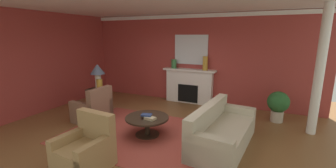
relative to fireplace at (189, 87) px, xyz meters
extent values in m
plane|color=brown|center=(0.03, -2.74, -0.56)|extent=(9.78, 9.78, 0.00)
cube|color=#9E3833|center=(0.03, 0.21, 0.93)|extent=(8.12, 0.12, 2.98)
cube|color=#9E3833|center=(-3.79, -2.44, 0.93)|extent=(0.12, 6.39, 2.98)
cube|color=white|center=(0.03, -2.44, 2.46)|extent=(8.12, 6.39, 0.06)
cube|color=white|center=(0.03, 0.13, 2.35)|extent=(8.12, 0.08, 0.12)
cube|color=#993D33|center=(-0.03, -2.86, -0.55)|extent=(3.80, 2.66, 0.01)
cube|color=white|center=(0.00, 0.01, 0.00)|extent=(1.60, 0.25, 1.11)
cube|color=black|center=(0.00, -0.01, -0.21)|extent=(0.70, 0.26, 0.60)
cube|color=white|center=(0.00, -0.02, 0.59)|extent=(1.80, 0.35, 0.06)
cube|color=silver|center=(0.00, 0.12, 1.26)|extent=(1.15, 0.04, 0.98)
cube|color=#BCB299|center=(1.68, -2.66, -0.33)|extent=(1.12, 2.18, 0.45)
cube|color=#BCB299|center=(1.33, -2.62, 0.09)|extent=(0.42, 2.11, 0.40)
cube|color=#BCB299|center=(1.58, -3.61, -0.25)|extent=(0.92, 0.30, 0.62)
cube|color=#BCB299|center=(1.78, -1.72, -0.25)|extent=(0.92, 0.30, 0.62)
cube|color=brown|center=(-1.85, -2.69, -0.34)|extent=(0.83, 0.83, 0.44)
cube|color=brown|center=(-1.53, -2.70, 0.14)|extent=(0.19, 0.81, 0.51)
cube|color=brown|center=(-1.83, -2.36, -0.26)|extent=(0.80, 0.17, 0.60)
cube|color=brown|center=(-1.86, -3.02, -0.26)|extent=(0.80, 0.17, 0.60)
cube|color=#9E7A4C|center=(-0.37, -4.48, -0.34)|extent=(0.87, 0.87, 0.44)
cube|color=#9E7A4C|center=(-0.35, -4.16, 0.14)|extent=(0.81, 0.23, 0.51)
cube|color=#9E7A4C|center=(-0.70, -4.45, -0.26)|extent=(0.21, 0.81, 0.60)
cube|color=#9E7A4C|center=(-0.05, -4.51, -0.26)|extent=(0.21, 0.81, 0.60)
cylinder|color=#2D2319|center=(-0.03, -2.86, -0.13)|extent=(1.00, 1.00, 0.04)
cylinder|color=#2D2319|center=(-0.03, -2.86, -0.35)|extent=(0.12, 0.12, 0.41)
cylinder|color=#2D2319|center=(-0.03, -2.86, -0.54)|extent=(0.56, 0.56, 0.03)
cube|color=#2D2319|center=(-2.24, -1.94, 0.12)|extent=(0.56, 0.56, 0.04)
cube|color=#2D2319|center=(-2.24, -1.94, -0.23)|extent=(0.10, 0.10, 0.66)
cube|color=#2D2319|center=(-2.24, -1.94, -0.54)|extent=(0.45, 0.45, 0.04)
cylinder|color=beige|center=(-2.24, -1.94, 0.37)|extent=(0.18, 0.18, 0.45)
cone|color=#4C566B|center=(-2.24, -1.94, 0.74)|extent=(0.44, 0.44, 0.30)
cylinder|color=#B7892D|center=(-2.09, -2.06, 0.30)|extent=(0.17, 0.17, 0.32)
cylinder|color=#33703D|center=(-0.55, -0.05, 0.77)|extent=(0.18, 0.18, 0.31)
cylinder|color=#B7892D|center=(0.55, -0.05, 0.84)|extent=(0.16, 0.16, 0.45)
cube|color=tan|center=(0.11, -2.97, -0.08)|extent=(0.26, 0.19, 0.06)
cube|color=navy|center=(0.00, -2.93, -0.03)|extent=(0.26, 0.20, 0.04)
cylinder|color=#BCB29E|center=(2.74, -0.68, -0.41)|extent=(0.32, 0.32, 0.30)
sphere|color=#28602D|center=(2.74, -0.68, 0.00)|extent=(0.56, 0.56, 0.56)
cylinder|color=white|center=(3.47, -1.16, 0.93)|extent=(0.20, 0.20, 2.98)
camera|label=1|loc=(2.38, -7.04, 1.73)|focal=23.65mm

